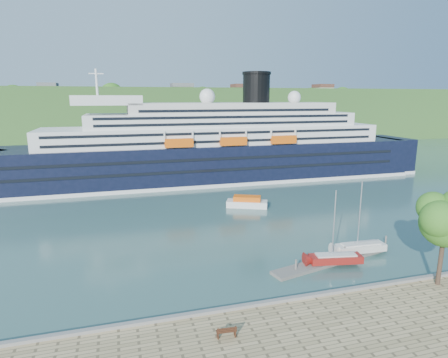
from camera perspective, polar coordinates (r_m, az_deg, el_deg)
ground at (r=40.34m, az=15.36°, el=-17.68°), size 400.00×400.00×0.00m
far_hillside at (r=175.73m, az=-9.88°, el=9.52°), size 400.00×50.00×24.00m
quay_coping at (r=39.64m, az=15.61°, el=-16.37°), size 220.00×0.50×0.30m
cruise_ship at (r=90.00m, az=-2.52°, el=7.90°), size 116.09×17.14×26.06m
park_bench at (r=32.42m, az=0.35°, el=-22.10°), size 1.75×0.85×1.09m
promenade_tree at (r=43.89m, az=30.50°, el=-7.29°), size 6.56×6.56×10.87m
floating_pontoon at (r=49.22m, az=16.23°, el=-11.79°), size 17.61×6.10×0.39m
sailboat_red at (r=46.64m, az=16.91°, el=-7.53°), size 7.17×3.15×8.96m
sailboat_white_far at (r=50.91m, az=20.38°, el=-5.91°), size 7.28×2.35×9.29m
tender_launch at (r=69.58m, az=3.53°, el=-3.44°), size 7.97×5.42×2.09m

